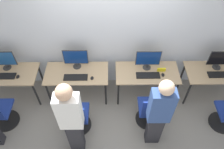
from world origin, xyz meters
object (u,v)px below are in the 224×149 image
at_px(office_chair_far_left, 0,114).
at_px(keyboard_far_right, 220,75).
at_px(person_left, 71,119).
at_px(keyboard_right, 148,75).
at_px(keyboard_left, 76,77).
at_px(mouse_right, 163,75).
at_px(office_chair_right, 150,111).
at_px(keyboard_far_left, 4,76).
at_px(monitor_left, 76,58).
at_px(office_chair_left, 77,118).
at_px(monitor_right, 148,59).
at_px(monitor_far_left, 3,59).
at_px(mouse_left, 92,78).
at_px(monitor_far_right, 221,59).
at_px(mouse_far_left, 18,77).
at_px(person_right, 159,113).

height_order(office_chair_far_left, keyboard_far_right, office_chair_far_left).
relative_size(person_left, keyboard_right, 3.88).
height_order(keyboard_left, mouse_right, mouse_right).
bearing_deg(office_chair_right, office_chair_far_left, -179.64).
distance_m(keyboard_far_left, mouse_right, 3.08).
xyz_separation_m(monitor_left, keyboard_far_right, (2.79, -0.26, -0.22)).
height_order(office_chair_left, monitor_right, monitor_right).
height_order(monitor_left, mouse_right, monitor_left).
bearing_deg(monitor_far_left, mouse_left, -10.03).
height_order(keyboard_far_left, monitor_left, monitor_left).
relative_size(monitor_far_right, keyboard_far_right, 1.04).
xyz_separation_m(mouse_far_left, office_chair_far_left, (-0.29, -0.60, -0.35)).
xyz_separation_m(keyboard_far_left, keyboard_right, (2.79, -0.01, 0.00)).
distance_m(monitor_far_left, office_chair_far_left, 1.02).
bearing_deg(monitor_far_right, office_chair_far_left, -168.99).
bearing_deg(monitor_left, mouse_far_left, -166.05).
bearing_deg(person_right, mouse_far_left, 159.56).
bearing_deg(mouse_left, office_chair_left, -112.74).
bearing_deg(mouse_far_left, keyboard_far_left, 175.21).
distance_m(mouse_left, monitor_far_right, 2.49).
distance_m(person_left, office_chair_right, 1.54).
distance_m(mouse_right, keyboard_far_right, 1.10).
relative_size(mouse_left, monitor_far_right, 0.19).
xyz_separation_m(monitor_left, monitor_far_right, (2.79, -0.06, 0.00)).
bearing_deg(person_right, keyboard_far_right, 35.28).
distance_m(office_chair_far_left, mouse_left, 1.84).
height_order(person_left, keyboard_far_right, person_left).
height_order(keyboard_right, person_right, person_right).
bearing_deg(person_right, office_chair_far_left, 172.97).
distance_m(person_left, mouse_right, 1.96).
xyz_separation_m(office_chair_far_left, person_left, (1.47, -0.47, 0.60)).
bearing_deg(monitor_right, office_chair_right, -89.21).
xyz_separation_m(office_chair_far_left, monitor_right, (2.80, 0.83, 0.57)).
distance_m(mouse_far_left, office_chair_right, 2.60).
bearing_deg(keyboard_far_left, person_left, -36.68).
bearing_deg(mouse_far_left, keyboard_far_right, 0.25).
distance_m(keyboard_far_left, keyboard_right, 2.79).
distance_m(mouse_left, person_right, 1.44).
xyz_separation_m(monitor_far_left, mouse_left, (1.71, -0.30, -0.22)).
bearing_deg(monitor_far_left, office_chair_right, -16.56).
relative_size(mouse_far_left, monitor_far_right, 0.19).
height_order(office_chair_left, mouse_right, office_chair_left).
height_order(person_left, office_chair_right, person_left).
xyz_separation_m(keyboard_left, keyboard_right, (1.39, 0.04, 0.00)).
bearing_deg(keyboard_far_right, monitor_left, 174.70).
xyz_separation_m(monitor_far_left, keyboard_far_left, (0.00, -0.23, -0.22)).
bearing_deg(keyboard_far_left, person_right, -18.96).
bearing_deg(person_left, keyboard_far_left, 143.32).
distance_m(person_right, keyboard_far_right, 1.68).
xyz_separation_m(monitor_left, monitor_right, (1.39, -0.05, 0.00)).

